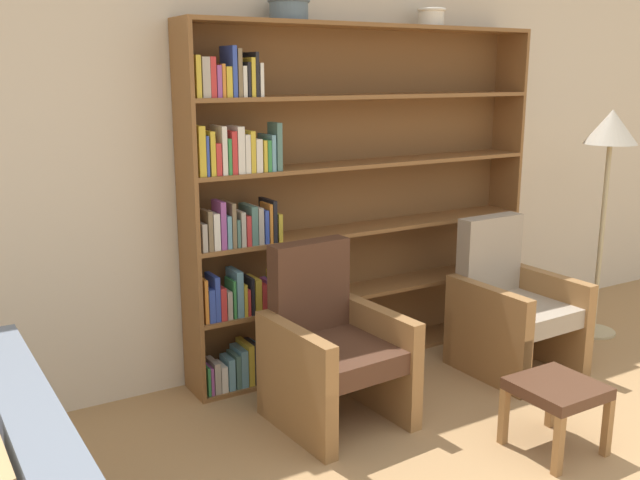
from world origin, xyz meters
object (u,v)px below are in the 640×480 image
at_px(bookshelf, 334,203).
at_px(armchair_leather, 331,348).
at_px(armchair_cushioned, 511,307).
at_px(floor_lamp, 610,144).
at_px(bowl_cream, 289,8).
at_px(bowl_copper, 432,16).
at_px(footstool, 557,394).

height_order(bookshelf, armchair_leather, bookshelf).
distance_m(armchair_cushioned, floor_lamp, 1.42).
xyz_separation_m(bowl_cream, armchair_cushioned, (1.26, -0.67, -1.84)).
distance_m(bowl_cream, bowl_copper, 1.06).
relative_size(armchair_leather, footstool, 2.45).
distance_m(bowl_copper, armchair_cushioned, 1.96).
relative_size(bowl_copper, floor_lamp, 0.11).
relative_size(bowl_cream, bowl_copper, 1.34).
relative_size(bowl_cream, footstool, 0.63).
distance_m(bowl_cream, footstool, 2.58).
height_order(floor_lamp, footstool, floor_lamp).
bearing_deg(bowl_copper, bowl_cream, 180.00).
distance_m(bowl_copper, floor_lamp, 1.57).
height_order(bowl_cream, bowl_copper, bowl_cream).
height_order(armchair_cushioned, floor_lamp, floor_lamp).
distance_m(bowl_cream, armchair_cushioned, 2.33).
bearing_deg(footstool, bookshelf, 102.34).
relative_size(bowl_copper, armchair_cushioned, 0.19).
relative_size(bowl_copper, footstool, 0.47).
xyz_separation_m(bookshelf, armchair_cushioned, (0.93, -0.69, -0.66)).
xyz_separation_m(armchair_cushioned, footstool, (-0.58, -0.89, -0.10)).
height_order(bookshelf, floor_lamp, bookshelf).
bearing_deg(bowl_cream, footstool, -66.52).
height_order(bookshelf, footstool, bookshelf).
relative_size(bookshelf, armchair_leather, 2.57).
relative_size(bowl_cream, armchair_leather, 0.26).
xyz_separation_m(bowl_copper, armchair_leather, (-1.18, -0.67, -1.84)).
bearing_deg(bookshelf, armchair_cushioned, -36.50).
height_order(armchair_leather, footstool, armchair_leather).
relative_size(armchair_cushioned, floor_lamp, 0.59).
bearing_deg(footstool, armchair_leather, 131.71).
xyz_separation_m(bookshelf, bowl_copper, (0.73, -0.02, 1.17)).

